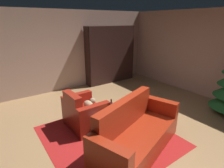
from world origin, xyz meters
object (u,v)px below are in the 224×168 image
(coffee_table, at_px, (110,119))
(couch_red, at_px, (136,134))
(bookshelf_unit, at_px, (113,55))
(armchair_red, at_px, (84,114))
(bottle_on_table, at_px, (111,108))
(book_stack_on_table, at_px, (113,114))

(coffee_table, bearing_deg, couch_red, 9.02)
(bookshelf_unit, distance_m, couch_red, 4.13)
(bookshelf_unit, relative_size, coffee_table, 3.44)
(couch_red, bearing_deg, coffee_table, -170.98)
(armchair_red, bearing_deg, bookshelf_unit, 133.26)
(couch_red, relative_size, bottle_on_table, 6.55)
(bottle_on_table, bearing_deg, couch_red, -0.53)
(armchair_red, height_order, book_stack_on_table, armchair_red)
(bookshelf_unit, distance_m, armchair_red, 3.40)
(bookshelf_unit, xyz_separation_m, coffee_table, (2.88, -2.13, -0.66))
(book_stack_on_table, bearing_deg, bookshelf_unit, 144.26)
(bookshelf_unit, height_order, couch_red, bookshelf_unit)
(coffee_table, bearing_deg, armchair_red, -154.32)
(armchair_red, relative_size, coffee_table, 1.55)
(armchair_red, xyz_separation_m, couch_red, (1.25, 0.39, 0.01))
(book_stack_on_table, bearing_deg, couch_red, 4.79)
(armchair_red, bearing_deg, coffee_table, 25.68)
(couch_red, distance_m, book_stack_on_table, 0.66)
(bookshelf_unit, distance_m, book_stack_on_table, 3.61)
(armchair_red, distance_m, book_stack_on_table, 0.72)
(couch_red, xyz_separation_m, coffee_table, (-0.65, -0.10, 0.04))
(book_stack_on_table, relative_size, bottle_on_table, 0.69)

